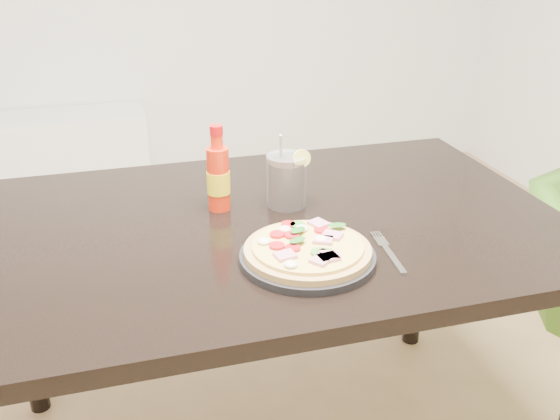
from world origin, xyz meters
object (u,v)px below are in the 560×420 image
object	(u,v)px
dining_table	(266,251)
pizza	(307,248)
cola_cup	(286,182)
media_console	(10,166)
plate	(307,257)
fork	(387,250)
hot_sauce_bottle	(218,177)

from	to	relation	value
dining_table	pizza	bearing A→B (deg)	-80.87
cola_cup	media_console	world-z (taller)	cola_cup
cola_cup	dining_table	bearing A→B (deg)	-133.90
pizza	plate	bearing A→B (deg)	-80.55
plate	media_console	size ratio (longest dim) A/B	0.20
pizza	fork	bearing A→B (deg)	-3.63
plate	cola_cup	size ratio (longest dim) A/B	1.50
dining_table	hot_sauce_bottle	xyz separation A→B (m)	(-0.09, 0.10, 0.17)
dining_table	cola_cup	world-z (taller)	cola_cup
pizza	hot_sauce_bottle	size ratio (longest dim) A/B	1.25
cola_cup	media_console	size ratio (longest dim) A/B	0.13
fork	hot_sauce_bottle	bearing A→B (deg)	139.45
plate	fork	world-z (taller)	plate
dining_table	fork	bearing A→B (deg)	-46.29
plate	pizza	bearing A→B (deg)	99.45
plate	pizza	xyz separation A→B (m)	(-0.00, 0.00, 0.02)
fork	media_console	distance (m)	2.51
hot_sauce_bottle	media_console	distance (m)	2.13
plate	pizza	distance (m)	0.02
plate	pizza	size ratio (longest dim) A/B	1.07
plate	fork	bearing A→B (deg)	-3.27
plate	media_console	distance (m)	2.43
hot_sauce_bottle	cola_cup	size ratio (longest dim) A/B	1.13
cola_cup	fork	world-z (taller)	cola_cup
pizza	fork	size ratio (longest dim) A/B	1.40
hot_sauce_bottle	media_console	size ratio (longest dim) A/B	0.15
media_console	cola_cup	bearing A→B (deg)	-64.36
hot_sauce_bottle	cola_cup	bearing A→B (deg)	-7.26
pizza	dining_table	bearing A→B (deg)	99.13
pizza	media_console	distance (m)	2.43
hot_sauce_bottle	fork	world-z (taller)	hot_sauce_bottle
plate	cola_cup	distance (m)	0.29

